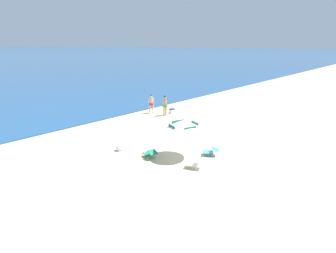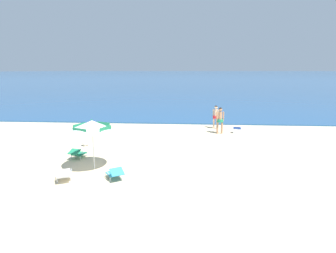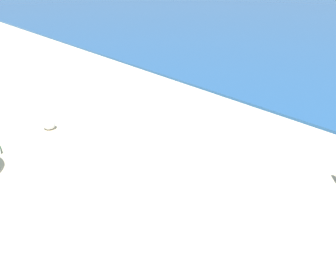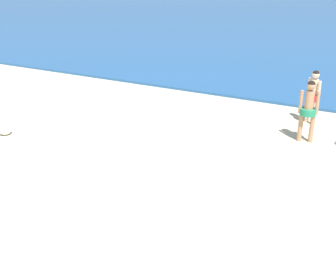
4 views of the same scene
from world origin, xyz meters
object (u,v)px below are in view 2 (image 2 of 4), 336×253
(cooler_box, at_px, (237,130))
(lounge_chair_facing_sea, at_px, (115,173))
(beach_umbrella_striped_main, at_px, (92,126))
(lounge_chair_under_umbrella, at_px, (78,153))
(person_standing_near_shore, at_px, (220,119))
(lounge_chair_beside_umbrella, at_px, (64,174))
(beach_ball, at_px, (85,142))
(person_standing_beside, at_px, (216,115))

(cooler_box, bearing_deg, lounge_chair_facing_sea, -127.36)
(beach_umbrella_striped_main, relative_size, lounge_chair_under_umbrella, 2.90)
(lounge_chair_under_umbrella, distance_m, cooler_box, 10.53)
(person_standing_near_shore, bearing_deg, lounge_chair_under_umbrella, -143.07)
(lounge_chair_beside_umbrella, bearing_deg, lounge_chair_facing_sea, 8.57)
(lounge_chair_beside_umbrella, bearing_deg, person_standing_near_shore, 49.86)
(lounge_chair_beside_umbrella, height_order, beach_ball, lounge_chair_beside_umbrella)
(lounge_chair_under_umbrella, height_order, lounge_chair_beside_umbrella, lounge_chair_under_umbrella)
(lounge_chair_beside_umbrella, distance_m, person_standing_beside, 12.04)
(beach_umbrella_striped_main, relative_size, lounge_chair_beside_umbrella, 2.80)
(lounge_chair_facing_sea, xyz_separation_m, cooler_box, (6.26, 8.20, -0.07))
(lounge_chair_facing_sea, height_order, beach_ball, lounge_chair_facing_sea)
(lounge_chair_facing_sea, relative_size, person_standing_beside, 0.60)
(cooler_box, bearing_deg, lounge_chair_beside_umbrella, -134.01)
(beach_umbrella_striped_main, bearing_deg, cooler_box, 43.84)
(lounge_chair_beside_umbrella, bearing_deg, beach_umbrella_striped_main, 60.76)
(person_standing_beside, height_order, beach_ball, person_standing_beside)
(lounge_chair_beside_umbrella, xyz_separation_m, person_standing_beside, (6.88, 9.85, 0.71))
(lounge_chair_beside_umbrella, xyz_separation_m, beach_ball, (-1.00, 4.79, -0.08))
(cooler_box, bearing_deg, beach_umbrella_striped_main, -136.16)
(person_standing_beside, distance_m, beach_ball, 9.40)
(person_standing_near_shore, distance_m, person_standing_beside, 1.56)
(lounge_chair_facing_sea, bearing_deg, beach_ball, 123.25)
(lounge_chair_under_umbrella, bearing_deg, beach_ball, 101.98)
(lounge_chair_under_umbrella, distance_m, person_standing_near_shore, 9.47)
(lounge_chair_facing_sea, height_order, cooler_box, lounge_chair_facing_sea)
(beach_ball, bearing_deg, lounge_chair_facing_sea, -56.75)
(lounge_chair_beside_umbrella, height_order, cooler_box, lounge_chair_beside_umbrella)
(person_standing_near_shore, relative_size, person_standing_beside, 1.05)
(person_standing_beside, bearing_deg, lounge_chair_under_umbrella, -135.80)
(lounge_chair_facing_sea, distance_m, cooler_box, 10.31)
(lounge_chair_facing_sea, bearing_deg, person_standing_beside, 62.68)
(beach_umbrella_striped_main, distance_m, cooler_box, 10.48)
(person_standing_near_shore, xyz_separation_m, person_standing_beside, (-0.12, 1.55, -0.05))
(lounge_chair_beside_umbrella, bearing_deg, cooler_box, 45.99)
(person_standing_beside, height_order, cooler_box, person_standing_beside)
(lounge_chair_beside_umbrella, xyz_separation_m, lounge_chair_facing_sea, (1.94, 0.29, -0.00))
(person_standing_near_shore, distance_m, beach_ball, 8.78)
(person_standing_near_shore, relative_size, cooler_box, 3.28)
(lounge_chair_under_umbrella, xyz_separation_m, person_standing_beside, (7.43, 7.22, 0.71))
(person_standing_beside, relative_size, cooler_box, 3.13)
(cooler_box, height_order, beach_ball, cooler_box)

